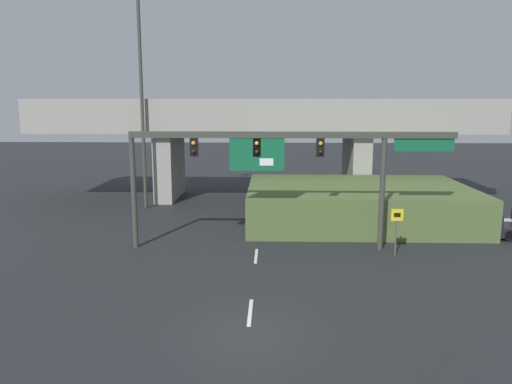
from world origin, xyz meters
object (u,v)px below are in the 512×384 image
Objects in this scene: parked_sedan_near_right at (431,223)px; parked_sedan_mid_right at (480,225)px; speed_limit_sign at (397,225)px; highway_light_pole_near at (141,91)px; signal_gantry at (280,154)px.

parked_sedan_near_right reaches higher than parked_sedan_mid_right.
speed_limit_sign is 20.05m from highway_light_pole_near.
highway_light_pole_near is 21.07m from parked_sedan_near_right.
parked_sedan_mid_right is (11.50, 2.80, -4.33)m from signal_gantry.
signal_gantry is at bearing 170.56° from speed_limit_sign.
parked_sedan_near_right is at bearing 54.07° from speed_limit_sign.
parked_sedan_mid_right is at bearing 13.67° from signal_gantry.
signal_gantry reaches higher than speed_limit_sign.
parked_sedan_near_right is at bearing 178.49° from parked_sedan_mid_right.
parked_sedan_mid_right is at bearing -10.23° from parked_sedan_near_right.
parked_sedan_near_right is (8.85, 3.21, -4.30)m from signal_gantry.
signal_gantry reaches higher than parked_sedan_near_right.
highway_light_pole_near reaches higher than speed_limit_sign.
parked_sedan_mid_right is (5.68, 3.76, -0.94)m from speed_limit_sign.
speed_limit_sign is at bearing -127.20° from parked_sedan_near_right.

